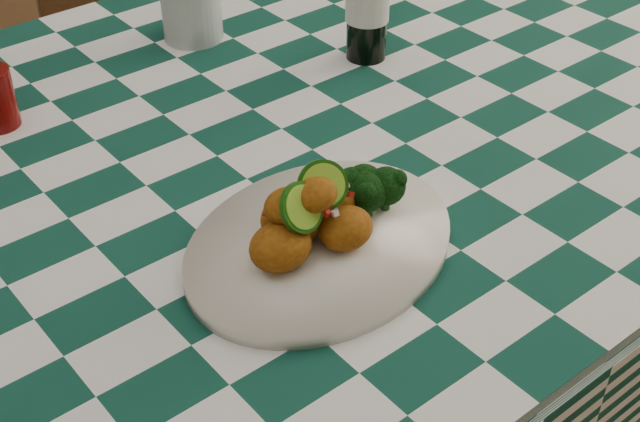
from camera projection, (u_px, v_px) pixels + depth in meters
dining_table at (235, 370)px, 1.36m from camera, size 1.66×1.06×0.79m
plate at (320, 245)px, 0.97m from camera, size 0.37×0.31×0.02m
fried_chicken_pile at (311, 212)px, 0.93m from camera, size 0.13×0.09×0.08m
broccoli_side at (370, 186)px, 1.00m from camera, size 0.07×0.07×0.05m
wooden_chair_right at (162, 98)px, 1.93m from camera, size 0.50×0.51×0.88m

